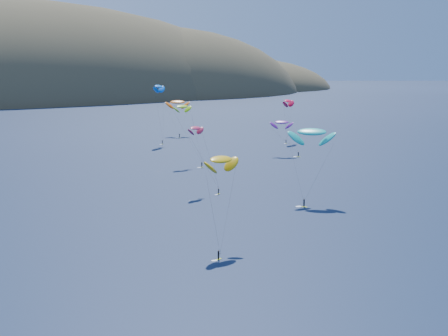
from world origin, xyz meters
TOP-DOWN VIEW (x-y plane):
  - island at (39.40, 562.36)m, footprint 730.00×300.00m
  - kitesurfer_2 at (-19.94, 47.28)m, footprint 10.99×12.48m
  - kitesurfer_3 at (15.38, 139.09)m, footprint 7.48×12.91m
  - kitesurfer_4 at (29.84, 192.95)m, footprint 9.73×9.68m
  - kitesurfer_5 at (20.52, 70.65)m, footprint 13.71×13.12m
  - kitesurfer_6 at (58.01, 138.88)m, footprint 9.27×12.65m
  - kitesurfer_8 at (82.05, 168.74)m, footprint 9.95×9.19m
  - kitesurfer_9 at (-1.23, 95.71)m, footprint 7.40×10.58m
  - kitesurfer_11 at (49.46, 215.78)m, footprint 12.29×16.26m

SIDE VIEW (x-z plane):
  - island at x=39.40m, z-range -115.74..94.26m
  - kitesurfer_6 at x=58.01m, z-range 5.17..20.35m
  - kitesurfer_11 at x=49.46m, z-range 6.51..25.79m
  - kitesurfer_2 at x=-19.94m, z-range 7.52..27.49m
  - kitesurfer_9 at x=-1.23m, z-range 8.09..27.92m
  - kitesurfer_5 at x=20.52m, z-range 7.48..29.13m
  - kitesurfer_8 at x=82.05m, z-range 7.91..28.84m
  - kitesurfer_3 at x=15.38m, z-range 9.19..31.71m
  - kitesurfer_4 at x=29.84m, z-range 11.19..38.87m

